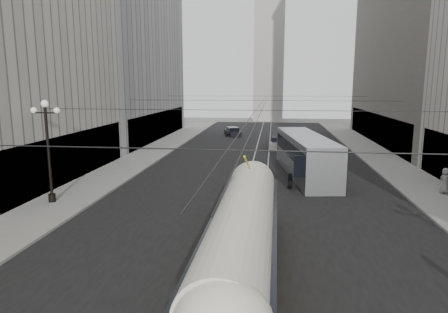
# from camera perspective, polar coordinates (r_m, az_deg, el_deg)

# --- Properties ---
(road) EXTENTS (20.00, 85.00, 0.02)m
(road) POSITION_cam_1_polar(r_m,az_deg,el_deg) (38.01, 5.18, -1.07)
(road) COLOR black
(road) RESTS_ON ground
(sidewalk_left) EXTENTS (4.00, 72.00, 0.15)m
(sidewalk_left) POSITION_cam_1_polar(r_m,az_deg,el_deg) (43.46, -10.67, 0.32)
(sidewalk_left) COLOR gray
(sidewalk_left) RESTS_ON ground
(sidewalk_right) EXTENTS (4.00, 72.00, 0.15)m
(sidewalk_right) POSITION_cam_1_polar(r_m,az_deg,el_deg) (42.82, 21.61, -0.38)
(sidewalk_right) COLOR gray
(sidewalk_right) RESTS_ON ground
(rail_left) EXTENTS (0.12, 85.00, 0.04)m
(rail_left) POSITION_cam_1_polar(r_m,az_deg,el_deg) (38.04, 4.05, -1.05)
(rail_left) COLOR gray
(rail_left) RESTS_ON ground
(rail_right) EXTENTS (0.12, 85.00, 0.04)m
(rail_right) POSITION_cam_1_polar(r_m,az_deg,el_deg) (38.00, 6.31, -1.10)
(rail_right) COLOR gray
(rail_right) RESTS_ON ground
(building_left_far) EXTENTS (12.60, 28.60, 28.60)m
(building_left_far) POSITION_cam_1_polar(r_m,az_deg,el_deg) (57.25, -15.35, 16.80)
(building_left_far) COLOR #999999
(building_left_far) RESTS_ON ground
(building_right_far) EXTENTS (12.60, 32.60, 32.60)m
(building_right_far) POSITION_cam_1_polar(r_m,az_deg,el_deg) (56.72, 27.84, 18.12)
(building_right_far) COLOR #514C47
(building_right_far) RESTS_ON ground
(distant_tower) EXTENTS (6.00, 6.00, 31.36)m
(distant_tower) POSITION_cam_1_polar(r_m,az_deg,el_deg) (85.10, 6.48, 15.27)
(distant_tower) COLOR #B2AFA8
(distant_tower) RESTS_ON ground
(lamppost_left_mid) EXTENTS (1.86, 0.44, 6.37)m
(lamppost_left_mid) POSITION_cam_1_polar(r_m,az_deg,el_deg) (26.84, -23.85, 1.46)
(lamppost_left_mid) COLOR black
(lamppost_left_mid) RESTS_ON sidewalk_left
(catenary) EXTENTS (25.00, 72.00, 0.23)m
(catenary) POSITION_cam_1_polar(r_m,az_deg,el_deg) (36.30, 5.47, 7.75)
(catenary) COLOR black
(catenary) RESTS_ON ground
(streetcar) EXTENTS (2.60, 15.73, 3.43)m
(streetcar) POSITION_cam_1_polar(r_m,az_deg,el_deg) (15.46, 2.78, -11.66)
(streetcar) COLOR yellow
(streetcar) RESTS_ON ground
(city_bus) EXTENTS (4.51, 13.40, 3.33)m
(city_bus) POSITION_cam_1_polar(r_m,az_deg,el_deg) (33.49, 11.52, 0.39)
(city_bus) COLOR #989A9D
(city_bus) RESTS_ON ground
(sedan_white_far) EXTENTS (2.09, 4.40, 1.35)m
(sedan_white_far) POSITION_cam_1_polar(r_m,az_deg,el_deg) (47.68, 7.81, 1.93)
(sedan_white_far) COLOR white
(sedan_white_far) RESTS_ON ground
(sedan_dark_far) EXTENTS (2.94, 4.31, 1.26)m
(sedan_dark_far) POSITION_cam_1_polar(r_m,az_deg,el_deg) (58.81, 1.25, 3.55)
(sedan_dark_far) COLOR black
(sedan_dark_far) RESTS_ON ground
(pedestrian_sidewalk_right) EXTENTS (0.97, 0.73, 1.76)m
(pedestrian_sidewalk_right) POSITION_cam_1_polar(r_m,az_deg,el_deg) (30.83, 29.06, -3.06)
(pedestrian_sidewalk_right) COLOR gray
(pedestrian_sidewalk_right) RESTS_ON sidewalk_right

